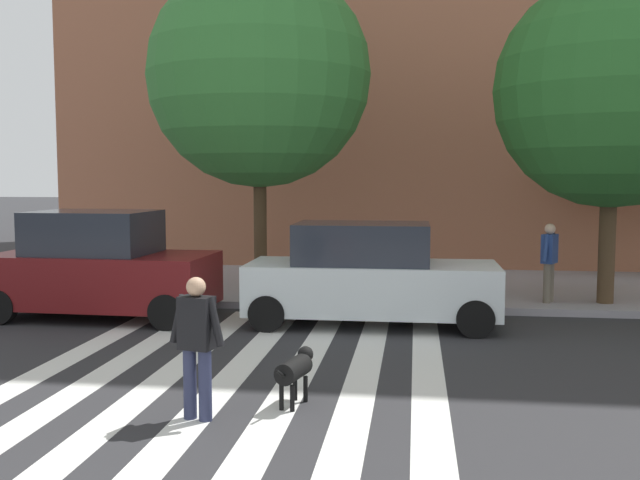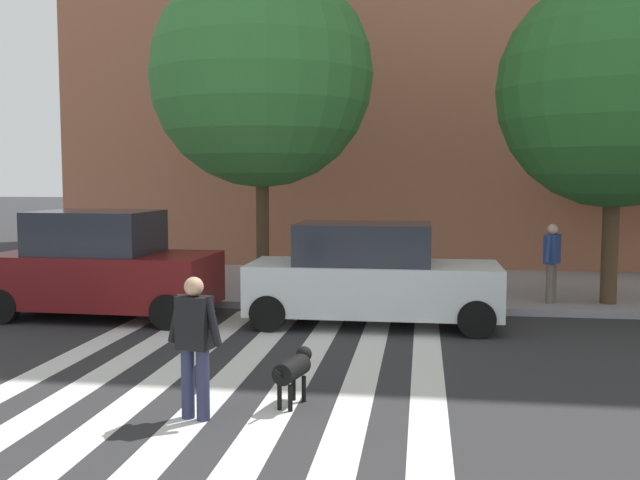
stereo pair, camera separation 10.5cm
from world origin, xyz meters
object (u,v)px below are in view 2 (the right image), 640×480
street_tree_middle (616,91)px  parked_car_third_in_line (371,276)px  dog_on_leash (294,369)px  pedestrian_bystander (552,258)px  parked_car_behind_first (103,267)px  street_tree_nearest (262,76)px  pedestrian_dog_walker (195,339)px

street_tree_middle → parked_car_third_in_line: bearing=-155.7°
street_tree_middle → dog_on_leash: (-5.33, -6.94, -4.03)m
parked_car_third_in_line → pedestrian_bystander: size_ratio=2.81×
parked_car_behind_first → street_tree_middle: 10.79m
street_tree_nearest → dog_on_leash: 8.88m
parked_car_third_in_line → street_tree_nearest: size_ratio=0.63×
street_tree_middle → pedestrian_bystander: (-1.16, -0.09, -3.40)m
street_tree_nearest → pedestrian_bystander: size_ratio=4.44×
parked_car_behind_first → pedestrian_dog_walker: size_ratio=2.62×
street_tree_nearest → dog_on_leash: street_tree_nearest is taller
street_tree_nearest → pedestrian_bystander: street_tree_nearest is taller
street_tree_nearest → pedestrian_dog_walker: (1.02, -8.04, -4.04)m
parked_car_behind_first → pedestrian_dog_walker: bearing=-56.4°
parked_car_third_in_line → pedestrian_dog_walker: bearing=-106.3°
dog_on_leash → street_tree_middle: bearing=52.5°
parked_car_behind_first → dog_on_leash: size_ratio=4.43×
street_tree_middle → dog_on_leash: size_ratio=6.91×
parked_car_behind_first → street_tree_nearest: bearing=44.3°
pedestrian_dog_walker → pedestrian_bystander: size_ratio=1.00×
parked_car_third_in_line → dog_on_leash: 4.86m
pedestrian_dog_walker → pedestrian_bystander: pedestrian_bystander is taller
street_tree_nearest → street_tree_middle: (7.37, -0.42, -0.49)m
dog_on_leash → pedestrian_bystander: pedestrian_bystander is taller
street_tree_middle → pedestrian_dog_walker: (-6.34, -7.62, -3.55)m
street_tree_nearest → dog_on_leash: size_ratio=7.51×
parked_car_behind_first → pedestrian_bystander: size_ratio=2.62×
pedestrian_dog_walker → pedestrian_bystander: (5.19, 7.53, 0.15)m
pedestrian_bystander → street_tree_middle: bearing=4.5°
street_tree_nearest → pedestrian_dog_walker: size_ratio=4.44×
dog_on_leash → pedestrian_bystander: (4.17, 6.85, 0.63)m
parked_car_third_in_line → street_tree_nearest: street_tree_nearest is taller
dog_on_leash → pedestrian_bystander: bearing=58.7°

